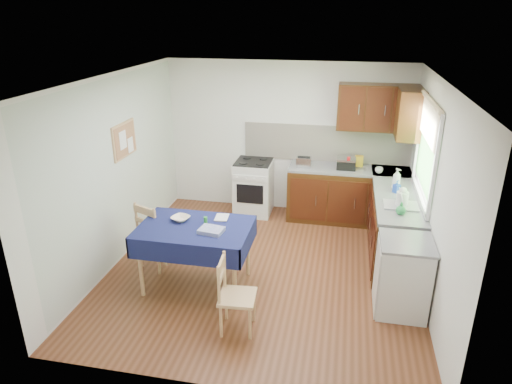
% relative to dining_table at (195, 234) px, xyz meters
% --- Properties ---
extents(floor, '(4.20, 4.20, 0.00)m').
position_rel_dining_table_xyz_m(floor, '(0.75, 0.52, -0.71)').
color(floor, '#522B15').
rests_on(floor, ground).
extents(ceiling, '(4.00, 4.20, 0.02)m').
position_rel_dining_table_xyz_m(ceiling, '(0.75, 0.52, 1.79)').
color(ceiling, white).
rests_on(ceiling, wall_back).
extents(wall_back, '(4.00, 0.02, 2.50)m').
position_rel_dining_table_xyz_m(wall_back, '(0.75, 2.62, 0.54)').
color(wall_back, silver).
rests_on(wall_back, ground).
extents(wall_front, '(4.00, 0.02, 2.50)m').
position_rel_dining_table_xyz_m(wall_front, '(0.75, -1.58, 0.54)').
color(wall_front, silver).
rests_on(wall_front, ground).
extents(wall_left, '(0.02, 4.20, 2.50)m').
position_rel_dining_table_xyz_m(wall_left, '(-1.25, 0.52, 0.54)').
color(wall_left, silver).
rests_on(wall_left, ground).
extents(wall_right, '(0.02, 4.20, 2.50)m').
position_rel_dining_table_xyz_m(wall_right, '(2.75, 0.52, 0.54)').
color(wall_right, silver).
rests_on(wall_right, ground).
extents(base_cabinets, '(1.90, 2.30, 0.86)m').
position_rel_dining_table_xyz_m(base_cabinets, '(2.10, 1.78, -0.28)').
color(base_cabinets, black).
rests_on(base_cabinets, ground).
extents(worktop_back, '(1.90, 0.60, 0.04)m').
position_rel_dining_table_xyz_m(worktop_back, '(1.80, 2.32, 0.17)').
color(worktop_back, slate).
rests_on(worktop_back, base_cabinets).
extents(worktop_right, '(0.60, 1.70, 0.04)m').
position_rel_dining_table_xyz_m(worktop_right, '(2.45, 1.17, 0.17)').
color(worktop_right, slate).
rests_on(worktop_right, base_cabinets).
extents(worktop_corner, '(0.60, 0.60, 0.04)m').
position_rel_dining_table_xyz_m(worktop_corner, '(2.45, 2.32, 0.17)').
color(worktop_corner, slate).
rests_on(worktop_corner, base_cabinets).
extents(splashback, '(2.70, 0.02, 0.60)m').
position_rel_dining_table_xyz_m(splashback, '(1.40, 2.61, 0.49)').
color(splashback, white).
rests_on(splashback, wall_back).
extents(upper_cabinets, '(1.20, 0.85, 0.70)m').
position_rel_dining_table_xyz_m(upper_cabinets, '(2.27, 2.32, 1.14)').
color(upper_cabinets, black).
rests_on(upper_cabinets, wall_back).
extents(stove, '(0.60, 0.61, 0.92)m').
position_rel_dining_table_xyz_m(stove, '(0.25, 2.32, -0.25)').
color(stove, silver).
rests_on(stove, ground).
extents(window, '(0.04, 1.48, 1.26)m').
position_rel_dining_table_xyz_m(window, '(2.72, 1.22, 0.94)').
color(window, '#285623').
rests_on(window, wall_right).
extents(fridge, '(0.58, 0.60, 0.89)m').
position_rel_dining_table_xyz_m(fridge, '(2.45, -0.03, -0.27)').
color(fridge, silver).
rests_on(fridge, ground).
extents(corkboard, '(0.04, 0.62, 0.47)m').
position_rel_dining_table_xyz_m(corkboard, '(-1.22, 0.82, 0.89)').
color(corkboard, tan).
rests_on(corkboard, wall_left).
extents(dining_table, '(1.35, 0.91, 0.82)m').
position_rel_dining_table_xyz_m(dining_table, '(0.00, 0.00, 0.00)').
color(dining_table, '#101A41').
rests_on(dining_table, ground).
extents(chair_far, '(0.54, 0.54, 0.94)m').
position_rel_dining_table_xyz_m(chair_far, '(-0.67, 0.32, -0.21)').
color(chair_far, tan).
rests_on(chair_far, ground).
extents(chair_near, '(0.41, 0.41, 0.86)m').
position_rel_dining_table_xyz_m(chair_near, '(0.66, -0.74, -0.26)').
color(chair_near, tan).
rests_on(chair_near, ground).
extents(toaster, '(0.23, 0.14, 0.18)m').
position_rel_dining_table_xyz_m(toaster, '(1.08, 2.23, 0.27)').
color(toaster, '#B0B0B4').
rests_on(toaster, worktop_back).
extents(sandwich_press, '(0.29, 0.25, 0.17)m').
position_rel_dining_table_xyz_m(sandwich_press, '(1.74, 2.29, 0.27)').
color(sandwich_press, black).
rests_on(sandwich_press, worktop_back).
extents(sauce_bottle, '(0.05, 0.05, 0.22)m').
position_rel_dining_table_xyz_m(sauce_bottle, '(1.77, 2.20, 0.30)').
color(sauce_bottle, red).
rests_on(sauce_bottle, worktop_back).
extents(yellow_packet, '(0.13, 0.09, 0.17)m').
position_rel_dining_table_xyz_m(yellow_packet, '(1.94, 2.45, 0.27)').
color(yellow_packet, gold).
rests_on(yellow_packet, worktop_back).
extents(dish_rack, '(0.43, 0.33, 0.20)m').
position_rel_dining_table_xyz_m(dish_rack, '(2.46, 0.92, 0.21)').
color(dish_rack, '#99999E').
rests_on(dish_rack, worktop_right).
extents(kettle, '(0.15, 0.15, 0.26)m').
position_rel_dining_table_xyz_m(kettle, '(2.47, 0.93, 0.30)').
color(kettle, silver).
rests_on(kettle, worktop_right).
extents(cup, '(0.15, 0.15, 0.09)m').
position_rel_dining_table_xyz_m(cup, '(2.24, 2.17, 0.23)').
color(cup, silver).
rests_on(cup, worktop_back).
extents(soap_bottle_a, '(0.16, 0.16, 0.30)m').
position_rel_dining_table_xyz_m(soap_bottle_a, '(2.44, 1.53, 0.34)').
color(soap_bottle_a, silver).
rests_on(soap_bottle_a, worktop_right).
extents(soap_bottle_b, '(0.11, 0.11, 0.17)m').
position_rel_dining_table_xyz_m(soap_bottle_b, '(2.44, 1.39, 0.27)').
color(soap_bottle_b, '#1F44B7').
rests_on(soap_bottle_b, worktop_right).
extents(soap_bottle_c, '(0.12, 0.12, 0.15)m').
position_rel_dining_table_xyz_m(soap_bottle_c, '(2.43, 0.66, 0.27)').
color(soap_bottle_c, green).
rests_on(soap_bottle_c, worktop_right).
extents(plate_bowl, '(0.28, 0.28, 0.05)m').
position_rel_dining_table_xyz_m(plate_bowl, '(-0.22, 0.12, 0.13)').
color(plate_bowl, beige).
rests_on(plate_bowl, dining_table).
extents(book, '(0.18, 0.23, 0.02)m').
position_rel_dining_table_xyz_m(book, '(0.18, 0.28, 0.11)').
color(book, white).
rests_on(book, dining_table).
extents(spice_jar, '(0.04, 0.04, 0.09)m').
position_rel_dining_table_xyz_m(spice_jar, '(0.11, 0.09, 0.15)').
color(spice_jar, '#278F2B').
rests_on(spice_jar, dining_table).
extents(tea_towel, '(0.30, 0.25, 0.05)m').
position_rel_dining_table_xyz_m(tea_towel, '(0.24, -0.11, 0.13)').
color(tea_towel, navy).
rests_on(tea_towel, dining_table).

